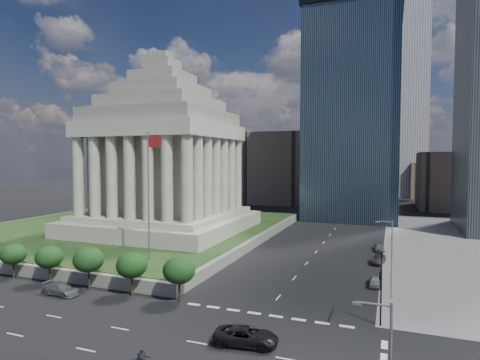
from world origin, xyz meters
The scene contains 17 objects.
ground centered at (0.00, 100.00, 0.00)m, with size 500.00×500.00×0.00m, color black.
plaza_terrace centered at (-45.00, 50.00, 0.90)m, with size 66.00×70.00×1.80m, color #686559.
plaza_lawn centered at (-45.00, 50.00, 1.85)m, with size 64.00×68.00×0.10m, color #1C3214.
war_memorial centered at (-34.00, 48.00, 21.40)m, with size 34.00×34.00×39.00m, color gray, non-canonical shape.
flagpole centered at (-21.83, 24.00, 13.11)m, with size 2.52×0.24×20.00m.
tree_row centered at (-35.50, 14.00, 3.00)m, with size 53.00×4.00×6.00m, color black, non-canonical shape.
midrise_glass centered at (2.00, 95.00, 30.00)m, with size 26.00×26.00×60.00m, color black.
skyscraper_tall centered at (8.00, 185.00, 95.00)m, with size 40.00×40.00×190.00m, color slate.
building_filler_ne centered at (32.00, 130.00, 10.00)m, with size 20.00×30.00×20.00m, color brown.
building_filler_nw centered at (-30.00, 130.00, 14.00)m, with size 24.00×30.00×28.00m, color brown.
traffic_signal_ne centered at (12.50, 13.70, 5.25)m, with size 0.30×5.74×8.00m.
street_lamp_north centered at (13.33, 25.00, 5.66)m, with size 2.13×0.22×10.00m.
pickup_truck centered at (0.63, 6.26, 0.86)m, with size 2.86×6.21×1.72m, color black.
suv_grey centered at (-26.84, 10.90, 0.78)m, with size 5.34×2.17×1.55m, color slate.
parked_sedan_near centered at (11.50, 29.34, 0.70)m, with size 4.11×1.66×1.40m, color gray.
parked_sedan_mid centered at (11.50, 41.99, 0.74)m, with size 1.56×4.47×1.47m, color black.
parked_sedan_far centered at (11.26, 51.95, 0.73)m, with size 4.28×1.72×1.46m, color #595B60.
Camera 1 is at (13.42, -28.87, 17.81)m, focal length 30.00 mm.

